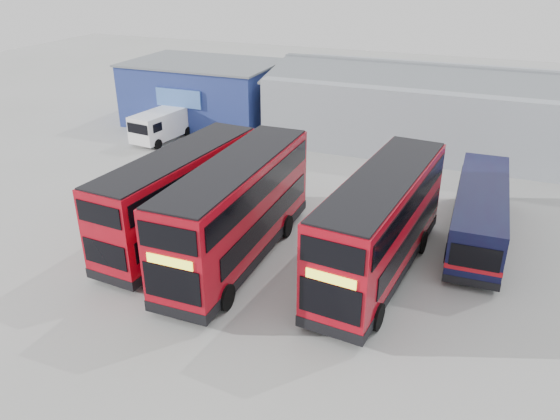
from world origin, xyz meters
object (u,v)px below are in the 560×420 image
(maintenance_shed, at_px, (478,112))
(office_block, at_px, (204,92))
(double_decker_left, at_px, (181,197))
(double_decker_right, at_px, (380,227))
(double_decker_centre, at_px, (237,212))
(single_decker_blue, at_px, (479,214))
(panel_van, at_px, (162,124))

(maintenance_shed, bearing_deg, office_block, -174.79)
(maintenance_shed, bearing_deg, double_decker_left, -121.03)
(maintenance_shed, distance_m, double_decker_right, 20.98)
(double_decker_centre, bearing_deg, double_decker_left, 168.25)
(maintenance_shed, bearing_deg, single_decker_blue, -85.40)
(maintenance_shed, relative_size, double_decker_right, 2.63)
(double_decker_centre, distance_m, panel_van, 19.48)
(maintenance_shed, bearing_deg, double_decker_centre, -112.87)
(office_block, relative_size, double_decker_left, 1.11)
(office_block, bearing_deg, double_decker_left, -64.16)
(office_block, distance_m, double_decker_right, 26.91)
(double_decker_left, distance_m, single_decker_blue, 15.06)
(double_decker_centre, xyz_separation_m, double_decker_right, (6.49, 1.07, -0.04))
(single_decker_blue, bearing_deg, double_decker_centre, 29.48)
(maintenance_shed, distance_m, double_decker_centre, 23.74)
(double_decker_left, bearing_deg, double_decker_centre, 173.11)
(double_decker_centre, bearing_deg, panel_van, 133.43)
(double_decker_left, height_order, double_decker_right, double_decker_right)
(double_decker_right, height_order, single_decker_blue, double_decker_right)
(double_decker_right, xyz_separation_m, single_decker_blue, (4.00, 5.15, -0.98))
(single_decker_blue, bearing_deg, double_decker_right, 50.96)
(office_block, height_order, maintenance_shed, maintenance_shed)
(office_block, distance_m, single_decker_blue, 26.99)
(double_decker_centre, distance_m, single_decker_blue, 12.24)
(double_decker_left, height_order, single_decker_blue, double_decker_left)
(double_decker_right, bearing_deg, maintenance_shed, 88.32)
(double_decker_right, distance_m, single_decker_blue, 6.59)
(office_block, distance_m, panel_van, 5.95)
(office_block, relative_size, double_decker_right, 1.06)
(double_decker_left, relative_size, double_decker_right, 0.96)
(double_decker_right, height_order, panel_van, double_decker_right)
(double_decker_centre, relative_size, panel_van, 2.09)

